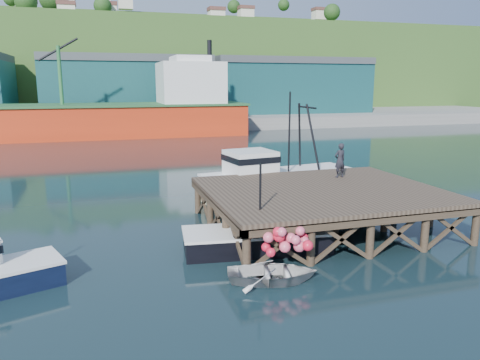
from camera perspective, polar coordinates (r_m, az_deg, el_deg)
name	(u,v)px	position (r m, az deg, el deg)	size (l,w,h in m)	color
ground	(222,237)	(23.66, -2.26, -6.95)	(300.00, 300.00, 0.00)	black
wharf	(324,193)	(24.88, 10.15, -1.54)	(12.00, 10.00, 2.62)	brown
far_quay	(127,118)	(92.09, -13.61, 7.35)	(160.00, 40.00, 2.00)	gray
warehouse_mid	(127,89)	(86.87, -13.57, 10.74)	(28.00, 16.00, 9.00)	#1A5654
warehouse_right	(284,88)	(93.74, 5.40, 11.06)	(30.00, 16.00, 9.00)	#1A5654
cargo_ship	(75,114)	(69.86, -19.50, 7.60)	(55.50, 10.00, 13.75)	red
hillside	(117,69)	(121.86, -14.78, 13.00)	(220.00, 50.00, 22.00)	#2D511E
boat_black	(256,232)	(21.88, 1.92, -6.41)	(7.00, 5.83, 4.17)	black
trawler	(278,178)	(30.98, 4.71, 0.30)	(10.94, 5.27, 7.03)	beige
dinghy	(273,273)	(18.51, 3.99, -11.24)	(2.50, 3.50, 0.72)	silver
dockworker	(340,160)	(28.01, 12.09, 2.36)	(0.74, 0.48, 2.02)	black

